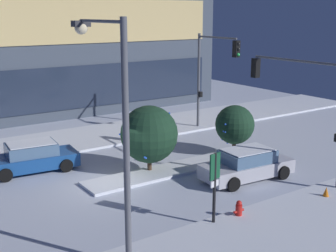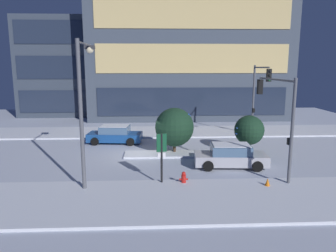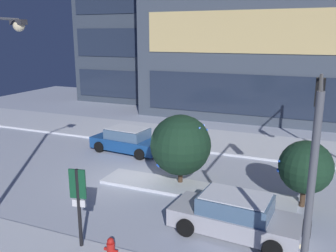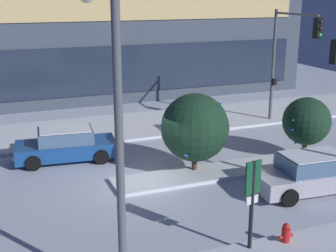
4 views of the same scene
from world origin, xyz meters
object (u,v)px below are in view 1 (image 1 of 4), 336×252
(traffic_light_corner_far_right, at_px, (213,67))
(car_near, at_px, (247,165))
(decorated_tree_median, at_px, (149,134))
(car_far, at_px, (32,158))
(fire_hydrant, at_px, (239,210))
(construction_cone, at_px, (326,193))
(decorated_tree_left_of_median, at_px, (235,125))
(traffic_light_corner_near_right, at_px, (302,94))
(parking_info_sign, at_px, (215,180))
(street_lamp_arched, at_px, (111,106))

(traffic_light_corner_far_right, bearing_deg, car_near, -28.51)
(car_near, xyz_separation_m, decorated_tree_median, (-3.37, 3.41, 1.27))
(car_far, xyz_separation_m, fire_hydrant, (4.84, -9.92, -0.36))
(traffic_light_corner_far_right, relative_size, construction_cone, 11.75)
(fire_hydrant, distance_m, decorated_tree_left_of_median, 8.39)
(traffic_light_corner_near_right, height_order, decorated_tree_left_of_median, traffic_light_corner_near_right)
(car_near, distance_m, traffic_light_corner_near_right, 4.23)
(car_far, height_order, parking_info_sign, parking_info_sign)
(traffic_light_corner_near_right, xyz_separation_m, parking_info_sign, (-6.86, -1.88, -2.24))
(car_far, xyz_separation_m, construction_cone, (9.23, -10.63, -0.44))
(car_far, bearing_deg, construction_cone, 136.75)
(car_near, relative_size, street_lamp_arched, 0.62)
(traffic_light_corner_near_right, bearing_deg, car_far, 52.87)
(construction_cone, bearing_deg, street_lamp_arched, 174.04)
(street_lamp_arched, bearing_deg, car_far, -1.75)
(traffic_light_corner_far_right, xyz_separation_m, decorated_tree_left_of_median, (-2.10, -4.53, -2.65))
(fire_hydrant, bearing_deg, decorated_tree_left_of_median, 49.03)
(street_lamp_arched, height_order, construction_cone, street_lamp_arched)
(fire_hydrant, bearing_deg, street_lamp_arched, 176.78)
(car_near, relative_size, traffic_light_corner_near_right, 0.82)
(street_lamp_arched, bearing_deg, traffic_light_corner_far_right, -50.07)
(car_far, distance_m, parking_info_sign, 10.55)
(traffic_light_corner_far_right, height_order, street_lamp_arched, street_lamp_arched)
(parking_info_sign, bearing_deg, fire_hydrant, -105.96)
(decorated_tree_left_of_median, bearing_deg, decorated_tree_median, 178.37)
(decorated_tree_median, distance_m, decorated_tree_left_of_median, 5.51)
(fire_hydrant, xyz_separation_m, construction_cone, (4.39, -0.71, -0.08))
(street_lamp_arched, distance_m, decorated_tree_left_of_median, 12.63)
(car_near, bearing_deg, decorated_tree_left_of_median, 60.92)
(decorated_tree_median, xyz_separation_m, construction_cone, (4.46, -7.12, -1.70))
(fire_hydrant, bearing_deg, decorated_tree_median, 90.64)
(decorated_tree_median, bearing_deg, street_lamp_arched, -130.05)
(fire_hydrant, xyz_separation_m, parking_info_sign, (-1.19, 0.08, 1.46))
(car_far, relative_size, parking_info_sign, 1.65)
(car_near, relative_size, car_far, 1.02)
(car_far, relative_size, decorated_tree_left_of_median, 1.65)
(car_far, relative_size, fire_hydrant, 6.29)
(street_lamp_arched, height_order, parking_info_sign, street_lamp_arched)
(traffic_light_corner_near_right, height_order, parking_info_sign, traffic_light_corner_near_right)
(traffic_light_corner_near_right, distance_m, street_lamp_arched, 11.05)
(car_far, relative_size, construction_cone, 8.49)
(street_lamp_arched, bearing_deg, traffic_light_corner_near_right, -80.83)
(traffic_light_corner_far_right, relative_size, decorated_tree_left_of_median, 2.28)
(parking_info_sign, bearing_deg, car_near, -68.97)
(car_far, height_order, fire_hydrant, car_far)
(car_far, bearing_deg, decorated_tree_median, 149.43)
(traffic_light_corner_far_right, height_order, decorated_tree_median, traffic_light_corner_far_right)
(traffic_light_corner_near_right, xyz_separation_m, street_lamp_arched, (-10.88, -1.67, 0.96))
(traffic_light_corner_far_right, relative_size, decorated_tree_median, 1.90)
(traffic_light_corner_far_right, bearing_deg, traffic_light_corner_near_right, -11.89)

